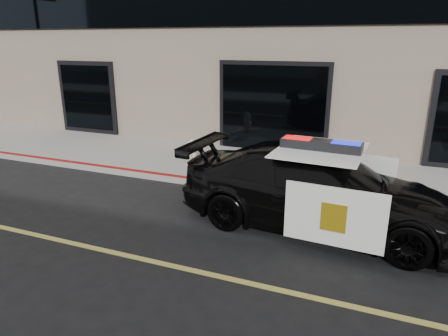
% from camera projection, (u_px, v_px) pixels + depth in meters
% --- Properties ---
extents(ground, '(120.00, 120.00, 0.00)m').
position_uv_depth(ground, '(213.00, 275.00, 6.14)').
color(ground, black).
rests_on(ground, ground).
extents(sidewalk_n, '(60.00, 3.50, 0.15)m').
position_uv_depth(sidewalk_n, '(290.00, 172.00, 10.76)').
color(sidewalk_n, gray).
rests_on(sidewalk_n, ground).
extents(police_car, '(2.77, 5.50, 1.72)m').
position_uv_depth(police_car, '(318.00, 189.00, 7.56)').
color(police_car, black).
rests_on(police_car, ground).
extents(fire_hydrant, '(0.34, 0.47, 0.75)m').
position_uv_depth(fire_hydrant, '(192.00, 154.00, 10.87)').
color(fire_hydrant, white).
rests_on(fire_hydrant, sidewalk_n).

